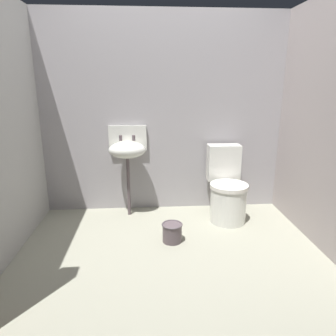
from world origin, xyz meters
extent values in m
cube|color=gray|center=(0.00, 0.00, -0.04)|extent=(3.09, 2.43, 0.08)
cube|color=#9D989B|center=(0.00, 1.06, 1.10)|extent=(3.09, 0.10, 2.19)
cube|color=#A29695|center=(1.40, 0.10, 1.10)|extent=(0.10, 2.23, 2.19)
cylinder|color=silver|center=(0.67, 0.57, 0.19)|extent=(0.39, 0.39, 0.38)
cylinder|color=silver|center=(0.67, 0.57, 0.40)|extent=(0.41, 0.41, 0.04)
cube|color=silver|center=(0.67, 0.87, 0.58)|extent=(0.36, 0.19, 0.40)
cylinder|color=#53474B|center=(-0.40, 0.82, 0.33)|extent=(0.04, 0.04, 0.66)
ellipsoid|color=silver|center=(-0.40, 0.82, 0.75)|extent=(0.40, 0.32, 0.18)
cube|color=silver|center=(-0.40, 0.99, 0.85)|extent=(0.42, 0.04, 0.28)
cylinder|color=#53474B|center=(-0.47, 0.88, 0.87)|extent=(0.04, 0.04, 0.06)
cylinder|color=#53474B|center=(-0.33, 0.88, 0.87)|extent=(0.04, 0.04, 0.06)
cylinder|color=#53474B|center=(0.03, 0.18, 0.09)|extent=(0.18, 0.18, 0.17)
torus|color=#4F464A|center=(0.03, 0.18, 0.17)|extent=(0.20, 0.20, 0.02)
camera|label=1|loc=(-0.19, -2.43, 1.46)|focal=32.93mm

